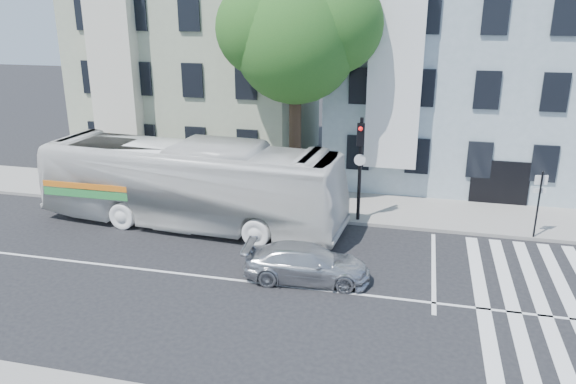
% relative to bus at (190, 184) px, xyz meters
% --- Properties ---
extents(ground, '(120.00, 120.00, 0.00)m').
position_rel_bus_xyz_m(ground, '(3.61, -4.48, -1.83)').
color(ground, black).
rests_on(ground, ground).
extents(sidewalk_far, '(80.00, 4.00, 0.15)m').
position_rel_bus_xyz_m(sidewalk_far, '(3.61, 3.52, -1.76)').
color(sidewalk_far, gray).
rests_on(sidewalk_far, ground).
extents(building_left, '(12.00, 10.00, 11.00)m').
position_rel_bus_xyz_m(building_left, '(-3.39, 10.52, 3.67)').
color(building_left, '#9CA288').
rests_on(building_left, ground).
extents(building_right, '(12.00, 10.00, 11.00)m').
position_rel_bus_xyz_m(building_right, '(10.61, 10.52, 3.67)').
color(building_right, '#8FA1AA').
rests_on(building_right, ground).
extents(street_tree, '(7.30, 5.90, 11.10)m').
position_rel_bus_xyz_m(street_tree, '(3.67, 4.25, 6.00)').
color(street_tree, '#2D2116').
rests_on(street_tree, ground).
extents(bus, '(4.08, 13.36, 3.67)m').
position_rel_bus_xyz_m(bus, '(0.00, 0.00, 0.00)').
color(bus, white).
rests_on(bus, ground).
extents(sedan, '(2.08, 4.44, 1.25)m').
position_rel_bus_xyz_m(sedan, '(5.84, -3.86, -1.21)').
color(sedan, silver).
rests_on(sedan, ground).
extents(hedge, '(8.27, 3.70, 0.70)m').
position_rel_bus_xyz_m(hedge, '(-1.83, 1.82, -1.33)').
color(hedge, '#335F1E').
rests_on(hedge, sidewalk_far).
extents(traffic_signal, '(0.48, 0.54, 4.61)m').
position_rel_bus_xyz_m(traffic_signal, '(6.91, 1.77, 1.15)').
color(traffic_signal, black).
rests_on(traffic_signal, ground).
extents(far_sign_pole, '(0.49, 0.20, 2.74)m').
position_rel_bus_xyz_m(far_sign_pole, '(14.01, 1.66, 0.04)').
color(far_sign_pole, black).
rests_on(far_sign_pole, sidewalk_far).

